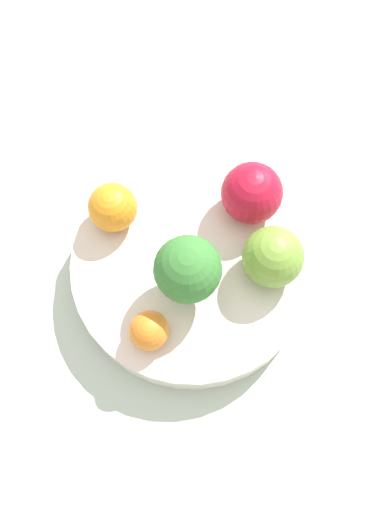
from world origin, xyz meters
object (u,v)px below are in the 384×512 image
Objects in this scene: bowl at (192,267)px; apple_red at (252,193)px; broccoli at (188,270)px; apple_green at (273,257)px; orange_back at (149,331)px; orange_front at (113,207)px.

apple_red is (0.05, -0.06, 0.05)m from bowl.
bowl is at bearing -11.67° from broccoli.
apple_green reaches higher than bowl.
orange_back is at bearing 149.00° from bowl.
apple_green reaches higher than orange_back.
apple_green is at bearing -113.37° from orange_front.
orange_front is at bearing 55.61° from bowl.
apple_red reaches higher than apple_green.
apple_green is at bearing -80.32° from broccoli.
bowl is at bearing 79.79° from apple_green.
broccoli is at bearing 168.33° from bowl.
apple_green is 1.60× the size of orange_back.
orange_front reaches higher than bowl.
apple_red is 0.07m from apple_green.
bowl is 3.96× the size of apple_red.
apple_red is (0.08, -0.06, -0.01)m from broccoli.
apple_green is 0.13m from orange_back.
bowl is 0.09m from apple_green.
apple_green is (-0.06, -0.01, -0.00)m from apple_red.
broccoli is 0.10m from orange_front.
apple_red is at bearing -39.88° from orange_back.
apple_red is 1.25× the size of orange_front.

